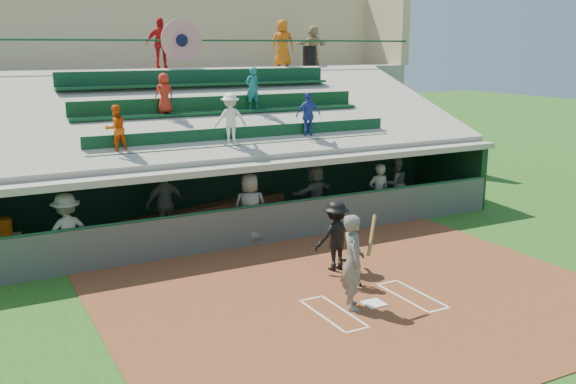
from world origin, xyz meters
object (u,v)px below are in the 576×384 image
white_table (7,250)px  water_cooler (3,227)px  home_plate (374,303)px  trash_bin (309,56)px  catcher (350,260)px  batter_at_plate (353,261)px

white_table → water_cooler: water_cooler is taller
home_plate → trash_bin: 14.42m
catcher → white_table: bearing=-33.3°
water_cooler → trash_bin: size_ratio=0.55×
water_cooler → trash_bin: (12.18, 5.76, 4.06)m
home_plate → water_cooler: size_ratio=0.97×
batter_at_plate → trash_bin: 14.23m
batter_at_plate → trash_bin: size_ratio=2.48×
home_plate → trash_bin: bearing=66.1°
home_plate → catcher: catcher is taller
catcher → trash_bin: trash_bin is taller
batter_at_plate → white_table: size_ratio=2.57×
white_table → water_cooler: bearing=114.2°
catcher → trash_bin: bearing=-110.4°
home_plate → catcher: bearing=83.2°
water_cooler → trash_bin: 14.07m
batter_at_plate → water_cooler: batter_at_plate is taller
batter_at_plate → white_table: (-6.16, 6.45, -0.65)m
white_table → home_plate: bearing=-44.4°
batter_at_plate → water_cooler: 9.00m
home_plate → water_cooler: 9.46m
batter_at_plate → water_cooler: bearing=133.5°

